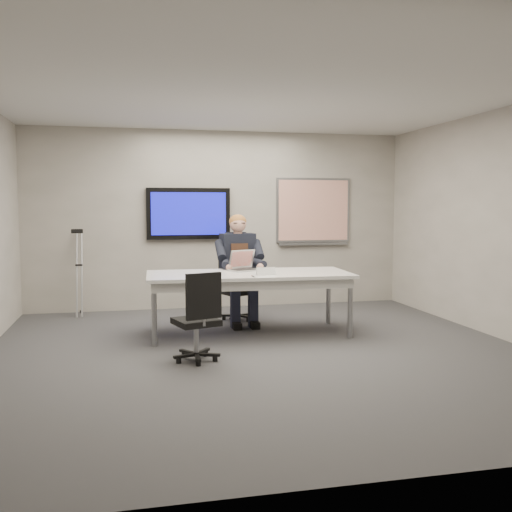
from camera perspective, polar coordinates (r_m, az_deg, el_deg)
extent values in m
cube|color=#343537|center=(6.36, 0.69, -9.73)|extent=(6.00, 6.00, 0.02)
cube|color=silver|center=(6.26, 0.72, 15.89)|extent=(6.00, 6.00, 0.02)
cube|color=gray|center=(9.10, -3.65, 3.63)|extent=(6.00, 0.02, 2.80)
cube|color=gray|center=(3.31, 12.73, 1.12)|extent=(6.00, 0.02, 2.80)
cube|color=gray|center=(7.44, 23.84, 2.91)|extent=(0.02, 6.00, 2.80)
cube|color=white|center=(7.17, -0.70, -1.86)|extent=(2.58, 1.16, 0.04)
cube|color=beige|center=(7.18, -0.70, -2.53)|extent=(2.47, 1.05, 0.11)
cylinder|color=gray|center=(6.69, -10.15, -5.81)|extent=(0.06, 0.06, 0.74)
cylinder|color=gray|center=(7.10, 9.41, -5.18)|extent=(0.06, 0.06, 0.74)
cylinder|color=gray|center=(7.57, -10.16, -4.56)|extent=(0.06, 0.06, 0.74)
cylinder|color=gray|center=(7.93, 7.25, -4.09)|extent=(0.06, 0.06, 0.74)
cube|color=black|center=(8.98, -6.76, 4.23)|extent=(1.30, 0.08, 0.80)
cube|color=#0C0D87|center=(8.94, -6.73, 4.22)|extent=(1.16, 0.01, 0.66)
cube|color=gray|center=(9.44, 5.74, 4.58)|extent=(1.25, 0.04, 1.05)
cube|color=white|center=(9.42, 5.78, 4.58)|extent=(1.18, 0.01, 0.98)
cube|color=gray|center=(9.42, 5.77, 1.23)|extent=(1.18, 0.05, 0.04)
cylinder|color=gray|center=(8.12, -1.86, -4.71)|extent=(0.05, 0.05, 0.32)
cube|color=black|center=(8.09, -1.87, -3.60)|extent=(0.53, 0.53, 0.06)
cube|color=black|center=(8.22, -2.59, -1.42)|extent=(0.36, 0.18, 0.46)
cylinder|color=gray|center=(6.05, -6.00, -8.06)|extent=(0.05, 0.05, 0.32)
cube|color=black|center=(6.01, -6.01, -6.55)|extent=(0.52, 0.52, 0.06)
cube|color=black|center=(5.78, -5.25, -4.01)|extent=(0.38, 0.15, 0.47)
cube|color=black|center=(8.01, -1.85, -0.01)|extent=(0.49, 0.31, 0.64)
cube|color=#3B2418|center=(7.88, -1.66, 0.14)|extent=(0.24, 0.05, 0.31)
sphere|color=tan|center=(7.95, -1.81, 3.21)|extent=(0.23, 0.23, 0.23)
ellipsoid|color=#925D25|center=(7.97, -1.84, 3.46)|extent=(0.24, 0.24, 0.20)
cube|color=#B7B7B9|center=(7.38, -1.18, -1.42)|extent=(0.44, 0.38, 0.02)
cube|color=black|center=(7.37, -1.16, -1.34)|extent=(0.36, 0.28, 0.00)
cube|color=#B7B7B9|center=(7.53, -1.44, -0.29)|extent=(0.38, 0.22, 0.24)
cube|color=red|center=(7.52, -1.42, -0.28)|extent=(0.33, 0.19, 0.20)
cylinder|color=black|center=(6.76, -0.30, -2.04)|extent=(0.01, 0.13, 0.01)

